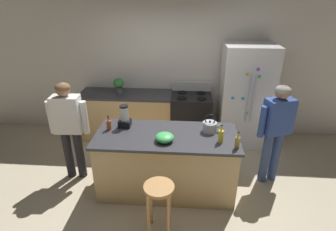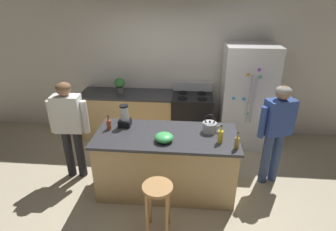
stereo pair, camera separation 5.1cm
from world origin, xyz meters
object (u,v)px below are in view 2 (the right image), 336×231
at_px(person_by_island_left, 69,122).
at_px(mixing_bowl, 164,137).
at_px(bottle_cooking_sauce, 109,124).
at_px(tea_kettle, 210,127).
at_px(bar_stool, 158,197).
at_px(refrigerator, 246,97).
at_px(person_by_sink_right, 277,127).
at_px(potted_plant, 120,85).
at_px(kitchen_island, 166,162).
at_px(bottle_soda, 220,136).
at_px(stove_range, 192,117).
at_px(blender_appliance, 125,117).
at_px(bottle_vinegar, 237,143).

relative_size(person_by_island_left, mixing_bowl, 6.34).
relative_size(bottle_cooking_sauce, tea_kettle, 0.78).
height_order(bottle_cooking_sauce, mixing_bowl, bottle_cooking_sauce).
distance_m(person_by_island_left, bar_stool, 1.80).
relative_size(refrigerator, mixing_bowl, 7.63).
bearing_deg(person_by_sink_right, potted_plant, 154.78).
xyz_separation_m(kitchen_island, bottle_soda, (0.72, -0.15, 0.55)).
height_order(stove_range, person_by_island_left, person_by_island_left).
distance_m(stove_range, bar_stool, 2.36).
distance_m(kitchen_island, tea_kettle, 0.82).
bearing_deg(bottle_soda, blender_appliance, 165.22).
bearing_deg(refrigerator, blender_appliance, -146.71).
height_order(bar_stool, bottle_cooking_sauce, bottle_cooking_sauce).
height_order(person_by_sink_right, mixing_bowl, person_by_sink_right).
height_order(bar_stool, bottle_soda, bottle_soda).
bearing_deg(bottle_cooking_sauce, bottle_vinegar, -11.97).
bearing_deg(mixing_bowl, kitchen_island, 86.47).
xyz_separation_m(kitchen_island, mixing_bowl, (-0.01, -0.18, 0.52)).
bearing_deg(bottle_cooking_sauce, refrigerator, 33.06).
height_order(person_by_sink_right, tea_kettle, person_by_sink_right).
bearing_deg(bottle_soda, person_by_sink_right, 28.95).
relative_size(blender_appliance, bottle_cooking_sauce, 1.52).
relative_size(refrigerator, potted_plant, 6.33).
bearing_deg(person_by_sink_right, stove_range, 135.36).
relative_size(potted_plant, bottle_cooking_sauce, 1.39).
bearing_deg(person_by_island_left, bottle_soda, -8.89).
bearing_deg(kitchen_island, tea_kettle, 13.03).
relative_size(kitchen_island, tea_kettle, 7.19).
relative_size(person_by_island_left, potted_plant, 5.26).
relative_size(stove_range, bar_stool, 1.58).
relative_size(refrigerator, bottle_cooking_sauce, 8.79).
xyz_separation_m(person_by_sink_right, tea_kettle, (-0.97, -0.18, 0.05)).
xyz_separation_m(bar_stool, mixing_bowl, (0.01, 0.63, 0.44)).
height_order(kitchen_island, potted_plant, potted_plant).
height_order(bar_stool, mixing_bowl, mixing_bowl).
height_order(stove_range, bottle_soda, bottle_soda).
height_order(bar_stool, blender_appliance, blender_appliance).
distance_m(kitchen_island, mixing_bowl, 0.55).
bearing_deg(bar_stool, refrigerator, 59.35).
relative_size(refrigerator, person_by_sink_right, 1.21).
height_order(kitchen_island, bottle_cooking_sauce, bottle_cooking_sauce).
xyz_separation_m(refrigerator, tea_kettle, (-0.74, -1.36, 0.06)).
bearing_deg(potted_plant, mixing_bowl, -59.46).
distance_m(refrigerator, blender_appliance, 2.36).
distance_m(person_by_island_left, potted_plant, 1.43).
bearing_deg(mixing_bowl, potted_plant, 120.54).
distance_m(person_by_island_left, tea_kettle, 2.07).
height_order(refrigerator, stove_range, refrigerator).
bearing_deg(stove_range, kitchen_island, -103.16).
bearing_deg(bar_stool, bottle_soda, 41.54).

